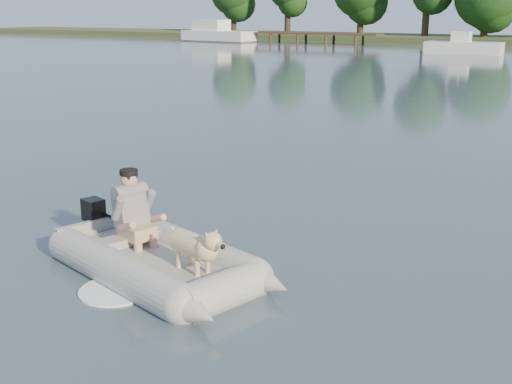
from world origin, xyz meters
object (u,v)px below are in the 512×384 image
Objects in this scene: man at (131,206)px; cabin_cruiser at (219,31)px; dinghy at (158,232)px; motorboat at (464,39)px; dog at (193,249)px; dock at (293,38)px.

cabin_cruiser is at bearing 138.38° from man.
man is at bearing -51.04° from cabin_cruiser.
dinghy is 0.78× the size of motorboat.
dog is (1.19, -0.32, -0.24)m from man.
dog is 0.10× the size of cabin_cruiser.
dinghy is 4.49× the size of man.
man is at bearing -63.86° from dock.
man reaches higher than dinghy.
dock is 3.19× the size of motorboat.
cabin_cruiser is 1.48× the size of motorboat.
dinghy reaches higher than dock.
dog is (0.58, -0.11, -0.06)m from dinghy.
dinghy is (25.77, -51.49, 0.02)m from dock.
cabin_cruiser reaches higher than dock.
dock is at bearing 131.95° from dog.
dinghy is 0.60m from dog.
cabin_cruiser is at bearing 164.11° from motorboat.
motorboat is at bearing 115.09° from dog.
cabin_cruiser is at bearing 139.15° from dog.
cabin_cruiser is (-7.91, -1.30, 0.57)m from dock.
man is 43.89m from motorboat.
dinghy is at bearing -63.41° from dock.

